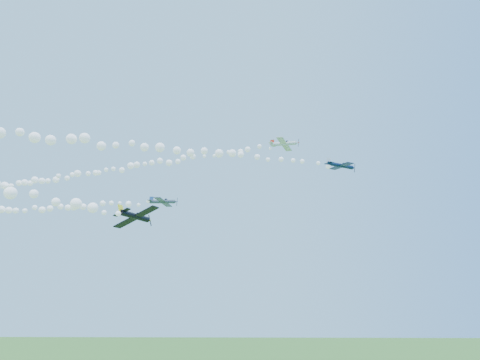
{
  "coord_description": "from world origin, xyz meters",
  "views": [
    {
      "loc": [
        0.55,
        -82.66,
        25.39
      ],
      "look_at": [
        -0.82,
        -6.81,
        45.25
      ],
      "focal_mm": 30.0,
      "sensor_mm": 36.0,
      "label": 1
    }
  ],
  "objects_px": {
    "plane_navy": "(341,166)",
    "plane_black": "(136,216)",
    "plane_grey": "(163,202)",
    "plane_white": "(284,144)"
  },
  "relations": [
    {
      "from": "plane_navy",
      "to": "plane_black",
      "type": "distance_m",
      "value": 40.6
    },
    {
      "from": "plane_navy",
      "to": "plane_grey",
      "type": "distance_m",
      "value": 42.03
    },
    {
      "from": "plane_white",
      "to": "plane_grey",
      "type": "height_order",
      "value": "plane_white"
    },
    {
      "from": "plane_white",
      "to": "plane_black",
      "type": "height_order",
      "value": "plane_white"
    },
    {
      "from": "plane_navy",
      "to": "plane_grey",
      "type": "relative_size",
      "value": 0.87
    },
    {
      "from": "plane_black",
      "to": "plane_grey",
      "type": "bearing_deg",
      "value": 30.47
    },
    {
      "from": "plane_white",
      "to": "plane_navy",
      "type": "bearing_deg",
      "value": 10.23
    },
    {
      "from": "plane_white",
      "to": "plane_black",
      "type": "xyz_separation_m",
      "value": [
        -23.36,
        -20.72,
        -18.24
      ]
    },
    {
      "from": "plane_grey",
      "to": "plane_black",
      "type": "height_order",
      "value": "plane_grey"
    },
    {
      "from": "plane_navy",
      "to": "plane_grey",
      "type": "height_order",
      "value": "plane_navy"
    }
  ]
}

